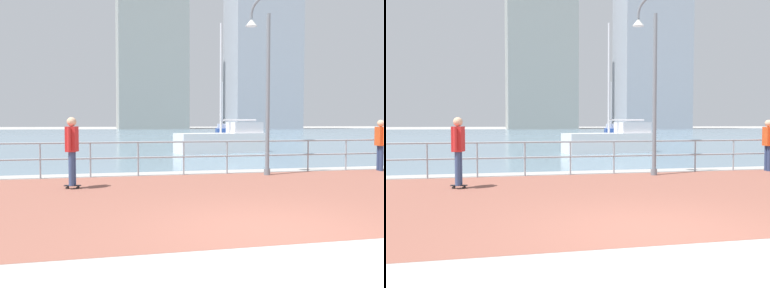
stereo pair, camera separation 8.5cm
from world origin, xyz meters
The scene contains 11 objects.
ground centered at (0.00, 40.00, 0.00)m, with size 220.00×220.00×0.00m, color #ADAAA5.
brick_paving centered at (0.00, 3.06, 0.00)m, with size 28.00×7.48×0.01m, color #935647.
harbor_water centered at (0.00, 51.80, 0.00)m, with size 180.00×88.00×0.00m, color #6B899E.
waterfront_railing centered at (0.00, 6.80, 0.73)m, with size 25.25×0.06×1.06m.
lamppost centered at (2.38, 6.30, 3.04)m, with size 0.70×0.62×5.50m.
skateboarder centered at (-3.18, 4.76, 1.05)m, with size 0.41×0.56×1.75m.
bystander centered at (6.66, 6.45, 1.01)m, with size 0.28×0.56×1.71m.
sailboat_teal centered at (3.99, 15.68, 0.66)m, with size 5.09×2.38×6.88m.
sailboat_red centered at (11.06, 39.48, 0.59)m, with size 2.31×4.61×6.20m.
tower_beige centered at (36.18, 89.56, 22.01)m, with size 16.35×11.43×45.70m.
tower_steel centered at (10.00, 98.61, 18.42)m, with size 16.44×17.24×38.50m.
Camera 2 is at (-2.43, -5.70, 1.62)m, focal length 38.73 mm.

